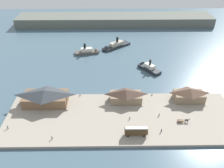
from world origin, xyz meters
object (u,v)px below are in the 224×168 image
Objects in this scene: street_tram at (136,131)px; horse_cart at (183,120)px; ferry_shed_central_terminal at (126,95)px; mooring_post_east at (80,95)px; pedestrian_near_east_shed at (130,118)px; pedestrian_near_west_shed at (52,138)px; ferry_shed_west_terminal at (45,97)px; ferry_shed_east_terminal at (189,94)px; pedestrian_standing_center at (161,130)px; pedestrian_by_tram at (159,115)px; pedestrian_near_cart at (8,127)px; ferry_moored_east at (113,47)px; ferry_near_quay at (147,67)px; mooring_post_center_west at (152,95)px; ferry_approaching_west at (90,51)px.

street_tram reaches higher than horse_cart.
ferry_shed_central_terminal is 24.40m from street_tram.
pedestrian_near_east_shed is at bearing -36.56° from mooring_post_east.
ferry_shed_west_terminal is at bearing 107.55° from pedestrian_near_west_shed.
ferry_shed_east_terminal is 29.24m from pedestrian_standing_center.
street_tram is 17.40m from pedestrian_by_tram.
ferry_shed_west_terminal is at bearing 169.29° from pedestrian_by_tram.
pedestrian_near_cart is (-13.23, -18.10, -3.26)m from ferry_shed_west_terminal.
ferry_shed_central_terminal is at bearing 122.61° from pedestrian_standing_center.
ferry_shed_east_terminal is 0.66× the size of ferry_moored_east.
ferry_moored_east is (-6.21, 80.34, -0.54)m from pedestrian_near_east_shed.
ferry_shed_west_terminal is at bearing -177.96° from ferry_shed_central_terminal.
ferry_near_quay is (16.02, 34.27, -3.18)m from ferry_shed_central_terminal.
mooring_post_east is at bearing -107.00° from ferry_moored_east.
horse_cart is 11.15m from pedestrian_by_tram.
ferry_shed_west_terminal reaches higher than pedestrian_near_east_shed.
pedestrian_near_cart is at bearing 177.62° from pedestrian_standing_center.
mooring_post_east is (-38.50, -0.07, 0.00)m from mooring_post_center_west.
pedestrian_by_tram is 1.04× the size of pedestrian_near_east_shed.
pedestrian_near_east_shed is at bearing -71.99° from ferry_approaching_west.
pedestrian_by_tram is at bearing -144.79° from ferry_shed_east_terminal.
pedestrian_near_west_shed is 50.19m from pedestrian_by_tram.
ferry_approaching_west reaches higher than pedestrian_near_cart.
ferry_moored_east is (27.73, 92.33, -0.63)m from pedestrian_near_west_shed.
ferry_near_quay is at bearing 72.71° from pedestrian_near_east_shed.
horse_cart is at bearing -22.66° from pedestrian_by_tram.
ferry_shed_east_terminal reaches higher than street_tram.
ferry_shed_west_terminal is 62.47m from ferry_approaching_west.
ferry_shed_central_terminal reaches higher than ferry_moored_east.
horse_cart is 3.25× the size of pedestrian_near_west_shed.
pedestrian_by_tram is at bearing 157.34° from horse_cart.
ferry_shed_east_terminal is at bearing -63.99° from ferry_near_quay.
ferry_near_quay is at bearing 37.56° from pedestrian_near_cart.
ferry_shed_east_terminal reaches higher than pedestrian_by_tram.
ferry_shed_west_terminal is 73.41m from ferry_shed_east_terminal.
ferry_shed_central_terminal is 37.97m from ferry_near_quay.
pedestrian_near_west_shed is (-58.48, -9.73, -0.16)m from horse_cart.
ferry_shed_central_terminal is at bearing 93.92° from pedestrian_near_east_shed.
ferry_near_quay is (49.00, 60.34, -0.51)m from pedestrian_near_west_shed.
pedestrian_standing_center reaches higher than pedestrian_near_east_shed.
mooring_post_east is at bearing -143.45° from ferry_near_quay.
mooring_post_center_west is at bearing 6.26° from ferry_shed_west_terminal.
street_tram is 11.71m from pedestrian_standing_center.
ferry_approaching_west is at bearing 67.96° from pedestrian_near_cart.
horse_cart is 3.52× the size of pedestrian_by_tram.
ferry_near_quay is at bearing 88.99° from pedestrian_by_tram.
street_tram reaches higher than mooring_post_center_west.
ferry_shed_east_terminal is at bearing 35.21° from pedestrian_by_tram.
ferry_near_quay is at bearing 116.01° from ferry_shed_east_terminal.
ferry_moored_east reaches higher than pedestrian_standing_center.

